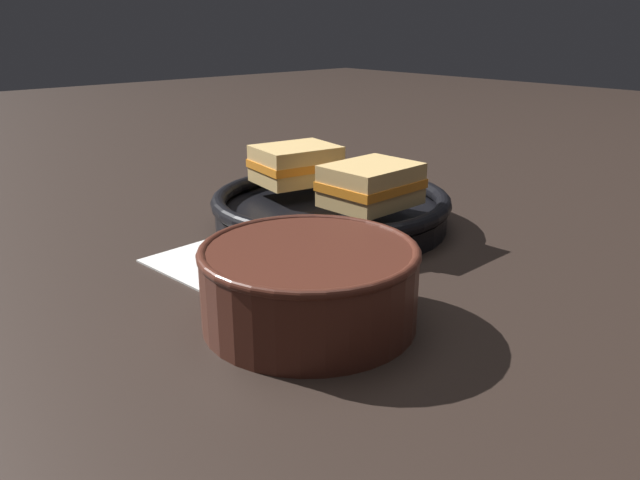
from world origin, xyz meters
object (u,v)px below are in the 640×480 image
soup_bowl (309,280)px  sandwich_near_left (371,185)px  skillet (331,208)px  spoon (270,270)px  sandwich_near_right (296,164)px

soup_bowl → sandwich_near_left: 0.22m
skillet → sandwich_near_left: sandwich_near_left is taller
spoon → sandwich_near_left: (-0.01, 0.15, 0.06)m
soup_bowl → sandwich_near_left: bearing=120.3°
soup_bowl → spoon: soup_bowl is taller
skillet → soup_bowl: bearing=-46.9°
spoon → sandwich_near_right: bearing=169.3°
soup_bowl → sandwich_near_right: (-0.25, 0.19, 0.03)m
soup_bowl → sandwich_near_left: sandwich_near_left is taller
sandwich_near_left → sandwich_near_right: bearing=177.8°
soup_bowl → skillet: 0.26m
soup_bowl → skillet: size_ratio=0.47×
skillet → sandwich_near_right: size_ratio=3.39×
spoon → soup_bowl: bearing=16.9°
sandwich_near_left → sandwich_near_right: same height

